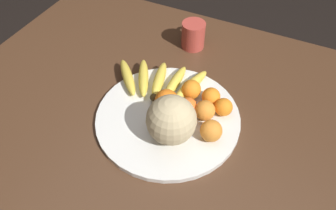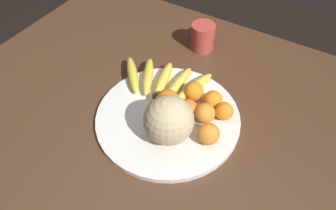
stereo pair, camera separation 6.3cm
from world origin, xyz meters
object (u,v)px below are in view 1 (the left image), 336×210
at_px(orange_front_right, 211,97).
at_px(orange_back_right, 211,131).
at_px(kitchen_table, 157,130).
at_px(orange_top_small, 188,106).
at_px(orange_back_left, 167,101).
at_px(orange_side_extra, 223,107).
at_px(orange_front_left, 205,110).
at_px(fruit_bowl, 168,117).
at_px(orange_mid_center, 191,89).
at_px(banana_bunch, 159,80).
at_px(ceramic_mug, 193,34).
at_px(melon, 171,120).

bearing_deg(orange_front_right, orange_back_right, 110.49).
relative_size(kitchen_table, orange_top_small, 25.40).
xyz_separation_m(orange_back_left, orange_side_extra, (-0.17, -0.06, -0.01)).
distance_m(orange_front_left, orange_back_left, 0.12).
bearing_deg(fruit_bowl, orange_top_small, -142.17).
bearing_deg(fruit_bowl, orange_mid_center, -106.31).
height_order(kitchen_table, banana_bunch, banana_bunch).
relative_size(fruit_bowl, orange_back_left, 6.01).
height_order(orange_side_extra, ceramic_mug, ceramic_mug).
bearing_deg(orange_side_extra, fruit_bowl, 29.02).
xyz_separation_m(banana_bunch, orange_front_right, (-0.19, 0.01, 0.01)).
relative_size(orange_mid_center, orange_back_left, 0.85).
height_order(orange_back_right, orange_top_small, orange_back_right).
bearing_deg(kitchen_table, fruit_bowl, -179.13).
bearing_deg(orange_front_left, orange_side_extra, -139.04).
bearing_deg(orange_side_extra, melon, 53.90).
xyz_separation_m(orange_top_small, ceramic_mug, (0.13, -0.34, 0.01)).
bearing_deg(orange_back_left, banana_bunch, -50.99).
relative_size(melon, orange_back_left, 1.93).
bearing_deg(banana_bunch, melon, -158.15).
relative_size(orange_front_right, orange_back_right, 0.91).
xyz_separation_m(kitchen_table, orange_front_left, (-0.15, -0.04, 0.13)).
bearing_deg(orange_front_left, banana_bunch, -19.98).
bearing_deg(melon, orange_back_right, -158.19).
bearing_deg(kitchen_table, banana_bunch, -67.43).
xyz_separation_m(banana_bunch, orange_side_extra, (-0.24, 0.03, 0.01)).
height_order(fruit_bowl, orange_front_left, orange_front_left).
height_order(fruit_bowl, orange_top_small, orange_top_small).
distance_m(melon, ceramic_mug, 0.47).
relative_size(fruit_bowl, orange_front_right, 7.54).
bearing_deg(orange_back_right, banana_bunch, -29.82).
relative_size(banana_bunch, orange_front_left, 5.07).
xyz_separation_m(kitchen_table, orange_back_left, (-0.03, -0.02, 0.13)).
height_order(orange_front_right, ceramic_mug, ceramic_mug).
relative_size(orange_mid_center, orange_top_small, 1.12).
bearing_deg(banana_bunch, orange_top_small, -132.50).
bearing_deg(ceramic_mug, banana_bunch, 86.96).
relative_size(orange_mid_center, orange_side_extra, 1.12).
distance_m(melon, banana_bunch, 0.23).
relative_size(orange_front_left, orange_back_left, 0.85).
xyz_separation_m(orange_back_left, orange_top_small, (-0.07, -0.02, -0.01)).
relative_size(orange_front_left, ceramic_mug, 0.50).
distance_m(fruit_bowl, orange_side_extra, 0.18).
distance_m(kitchen_table, melon, 0.20).
bearing_deg(melon, orange_side_extra, -126.10).
distance_m(orange_mid_center, orange_back_left, 0.10).
xyz_separation_m(banana_bunch, ceramic_mug, (-0.01, -0.27, 0.02)).
xyz_separation_m(orange_mid_center, orange_top_small, (-0.02, 0.07, -0.00)).
bearing_deg(fruit_bowl, ceramic_mug, -78.91).
bearing_deg(orange_front_left, ceramic_mug, -62.15).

